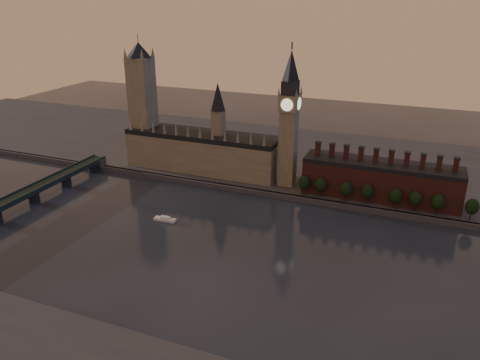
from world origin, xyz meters
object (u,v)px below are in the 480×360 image
object	(u,v)px
westminster_bridge	(12,203)
river_boat	(165,219)
big_ben	(289,118)
victoria_tower	(143,100)

from	to	relation	value
westminster_bridge	river_boat	world-z (taller)	westminster_bridge
westminster_bridge	river_boat	size ratio (longest dim) A/B	12.97
big_ben	westminster_bridge	xyz separation A→B (m)	(-165.00, -112.70, -49.39)
westminster_bridge	victoria_tower	bearing A→B (deg)	73.44
victoria_tower	river_boat	bearing A→B (deg)	-51.83
river_boat	victoria_tower	bearing A→B (deg)	125.80
victoria_tower	westminster_bridge	xyz separation A→B (m)	(-35.00, -117.70, -51.65)
big_ben	river_boat	xyz separation A→B (m)	(-59.90, -84.18, -55.66)
victoria_tower	big_ben	distance (m)	130.12
big_ben	river_boat	size ratio (longest dim) A/B	6.94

